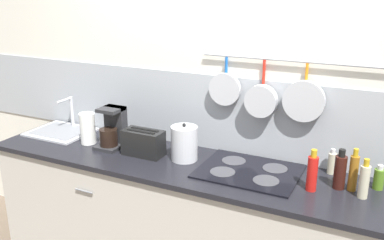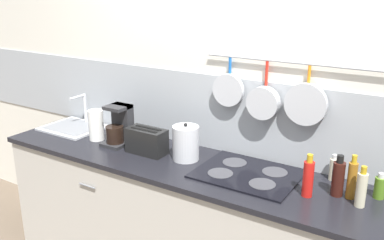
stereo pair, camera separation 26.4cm
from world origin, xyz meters
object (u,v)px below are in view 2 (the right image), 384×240
paper_towel_roll (96,125)px  bottle_hot_sauce (338,178)px  bottle_sesame_oil (361,189)px  bottle_vinegar (380,187)px  coffee_maker (119,128)px  bottle_dish_soap (333,169)px  kettle (186,143)px  toaster (147,141)px  bottle_olive_oil (308,178)px  bottle_cooking_wine (352,179)px

paper_towel_roll → bottle_hot_sauce: bearing=1.9°
bottle_hot_sauce → bottle_sesame_oil: bottle_hot_sauce is taller
bottle_sesame_oil → bottle_vinegar: (0.07, 0.15, -0.04)m
coffee_maker → bottle_dish_soap: (1.48, 0.21, -0.05)m
paper_towel_roll → bottle_vinegar: bearing=4.3°
bottle_sesame_oil → bottle_vinegar: 0.17m
coffee_maker → kettle: bearing=0.7°
kettle → bottle_dish_soap: bearing=12.7°
coffee_maker → bottle_hot_sauce: coffee_maker is taller
kettle → bottle_hot_sauce: size_ratio=1.07×
bottle_hot_sauce → bottle_sesame_oil: size_ratio=1.04×
kettle → bottle_vinegar: kettle is taller
toaster → bottle_sesame_oil: bearing=0.4°
paper_towel_roll → bottle_sesame_oil: bearing=-0.1°
toaster → bottle_vinegar: toaster is taller
coffee_maker → kettle: size_ratio=1.14×
kettle → bottle_olive_oil: 0.85m
bottle_cooking_wine → bottle_sesame_oil: (0.06, -0.07, -0.01)m
paper_towel_roll → bottle_olive_oil: (1.61, -0.04, -0.01)m
toaster → bottle_olive_oil: (1.13, -0.03, 0.02)m
coffee_maker → bottle_olive_oil: (1.41, -0.07, -0.01)m
bottle_dish_soap → coffee_maker: bearing=-171.8°
coffee_maker → bottle_vinegar: coffee_maker is taller
bottle_olive_oil → coffee_maker: bearing=177.2°
bottle_olive_oil → bottle_sesame_oil: size_ratio=1.08×
toaster → bottle_cooking_wine: (1.34, 0.08, 0.02)m
coffee_maker → bottle_dish_soap: bearing=8.2°
bottle_olive_oil → bottle_cooking_wine: size_ratio=0.98×
paper_towel_roll → bottle_vinegar: size_ratio=1.56×
kettle → bottle_olive_oil: bearing=-5.2°
coffee_maker → toaster: (0.28, -0.04, -0.03)m
bottle_hot_sauce → bottle_dish_soap: bearing=110.7°
coffee_maker → bottle_sesame_oil: bearing=-1.2°
toaster → bottle_olive_oil: bearing=-1.3°
bottle_cooking_wine → bottle_vinegar: 0.16m
bottle_vinegar → toaster: bearing=-173.8°
paper_towel_roll → bottle_sesame_oil: (1.88, -0.00, -0.01)m
coffee_maker → bottle_hot_sauce: (1.55, 0.03, -0.02)m
bottle_olive_oil → bottle_vinegar: size_ratio=1.69×
toaster → bottle_olive_oil: bottle_olive_oil is taller
bottle_olive_oil → bottle_dish_soap: bottle_olive_oil is taller
bottle_olive_oil → bottle_cooking_wine: 0.23m
bottle_sesame_oil → bottle_vinegar: bearing=65.6°
bottle_vinegar → coffee_maker: bearing=-176.2°
bottle_dish_soap → bottle_hot_sauce: size_ratio=0.68×
bottle_dish_soap → bottle_sesame_oil: bottle_sesame_oil is taller
kettle → bottle_cooking_wine: 1.05m
bottle_olive_oil → bottle_hot_sauce: (0.14, 0.10, -0.00)m
bottle_dish_soap → kettle: bearing=-167.3°
paper_towel_roll → toaster: (0.48, -0.01, -0.03)m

